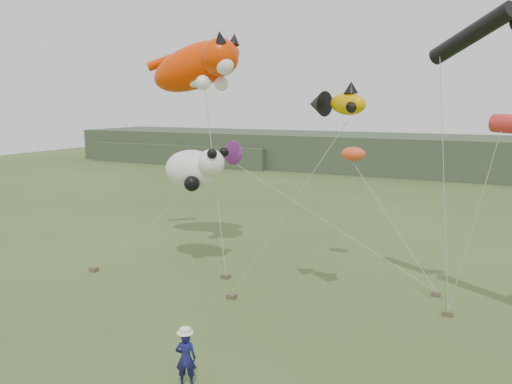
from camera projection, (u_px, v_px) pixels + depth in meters
ground at (243, 359)px, 14.74m from camera, size 120.00×120.00×0.00m
headland at (405, 155)px, 55.25m from camera, size 90.00×13.00×4.00m
festival_attendant at (186, 358)px, 13.28m from camera, size 0.66×0.57×1.52m
sandbag_anchors at (277, 289)px, 20.16m from camera, size 15.19×4.04×0.18m
cat_kite at (201, 65)px, 23.82m from camera, size 6.11×3.42×3.43m
fish_kite at (336, 103)px, 16.93m from camera, size 2.42×1.60×1.18m
panda_kite at (195, 169)px, 22.60m from camera, size 3.16×2.05×1.97m
misc_kites at (269, 153)px, 24.43m from camera, size 7.56×1.41×1.25m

